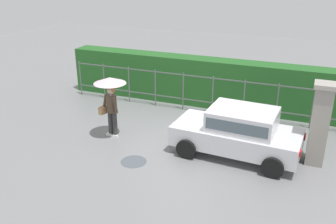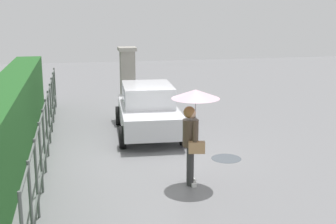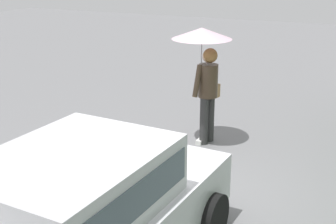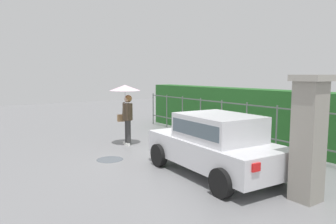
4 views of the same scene
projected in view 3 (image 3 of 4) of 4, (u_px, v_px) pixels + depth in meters
ground_plane at (173, 208)px, 6.18m from camera, size 40.00×40.00×0.00m
car at (81, 214)px, 4.50m from camera, size 3.82×2.03×1.48m
pedestrian at (205, 58)px, 7.91m from camera, size 1.03×1.03×2.07m
puddle_near at (102, 158)px, 7.70m from camera, size 0.76×0.76×0.00m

